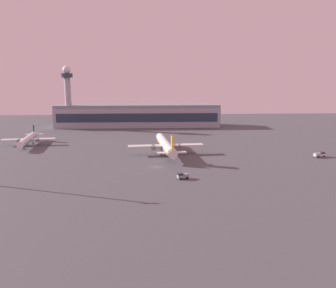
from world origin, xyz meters
name	(u,v)px	position (x,y,z in m)	size (l,w,h in m)	color
ground_plane	(157,167)	(0.00, 0.00, 0.00)	(416.00, 416.00, 0.00)	#4C4C51
terminal_building	(138,116)	(-11.38, 123.44, 8.09)	(121.12, 22.40, 16.40)	#9EA3AD
control_tower	(68,93)	(-61.24, 116.84, 25.53)	(8.00, 8.00, 44.56)	#A8A8B2
airplane_far_stand	(166,145)	(4.81, 24.95, 4.55)	(36.59, 46.94, 12.03)	silver
airplane_terminal_side	(28,139)	(-68.96, 50.72, 3.54)	(28.50, 36.55, 9.37)	white
fuel_truck	(319,154)	(76.03, 14.36, 1.37)	(6.56, 4.77, 2.35)	white
baggage_tractor	(183,176)	(8.96, -17.72, 1.18)	(4.53, 3.10, 2.25)	gray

